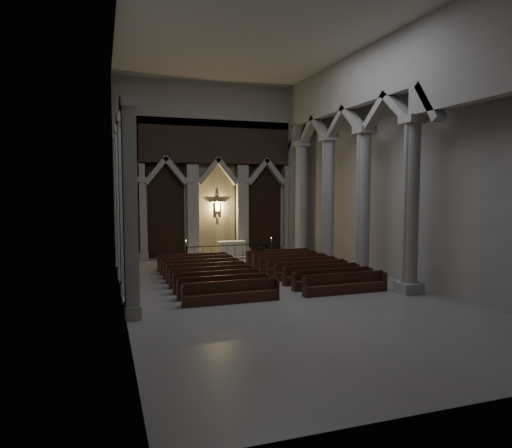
# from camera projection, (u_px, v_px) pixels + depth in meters

# --- Properties ---
(room) EXTENTS (24.00, 24.10, 12.00)m
(room) POSITION_uv_depth(u_px,v_px,m) (278.00, 127.00, 20.90)
(room) COLOR gray
(room) RESTS_ON ground
(sanctuary_wall) EXTENTS (14.00, 0.77, 12.00)m
(sanctuary_wall) POSITION_uv_depth(u_px,v_px,m) (218.00, 162.00, 31.87)
(sanctuary_wall) COLOR #9F9D94
(sanctuary_wall) RESTS_ON ground
(right_arcade) EXTENTS (1.00, 24.00, 12.00)m
(right_arcade) POSITION_uv_depth(u_px,v_px,m) (366.00, 130.00, 23.89)
(right_arcade) COLOR #9F9D94
(right_arcade) RESTS_ON ground
(left_pilasters) EXTENTS (0.60, 13.00, 8.03)m
(left_pilasters) POSITION_uv_depth(u_px,v_px,m) (123.00, 206.00, 22.35)
(left_pilasters) COLOR #9F9D94
(left_pilasters) RESTS_ON ground
(sanctuary_step) EXTENTS (8.50, 2.60, 0.15)m
(sanctuary_step) POSITION_uv_depth(u_px,v_px,m) (221.00, 256.00, 31.52)
(sanctuary_step) COLOR #9F9D94
(sanctuary_step) RESTS_ON ground
(altar) EXTENTS (1.91, 0.76, 0.97)m
(altar) POSITION_uv_depth(u_px,v_px,m) (232.00, 248.00, 31.66)
(altar) COLOR beige
(altar) RESTS_ON sanctuary_step
(altar_rail) EXTENTS (5.46, 0.09, 1.07)m
(altar_rail) POSITION_uv_depth(u_px,v_px,m) (227.00, 250.00, 30.02)
(altar_rail) COLOR black
(altar_rail) RESTS_ON ground
(candle_stand_left) EXTENTS (0.25, 0.25, 1.46)m
(candle_stand_left) POSITION_uv_depth(u_px,v_px,m) (186.00, 256.00, 29.35)
(candle_stand_left) COLOR olive
(candle_stand_left) RESTS_ON ground
(candle_stand_right) EXTENTS (0.24, 0.24, 1.40)m
(candle_stand_right) POSITION_uv_depth(u_px,v_px,m) (271.00, 252.00, 31.43)
(candle_stand_right) COLOR olive
(candle_stand_right) RESTS_ON ground
(pews) EXTENTS (9.56, 8.82, 0.93)m
(pews) POSITION_uv_depth(u_px,v_px,m) (259.00, 274.00, 23.89)
(pews) COLOR black
(pews) RESTS_ON ground
(worshipper) EXTENTS (0.45, 0.33, 1.14)m
(worshipper) POSITION_uv_depth(u_px,v_px,m) (262.00, 256.00, 28.30)
(worshipper) COLOR black
(worshipper) RESTS_ON ground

